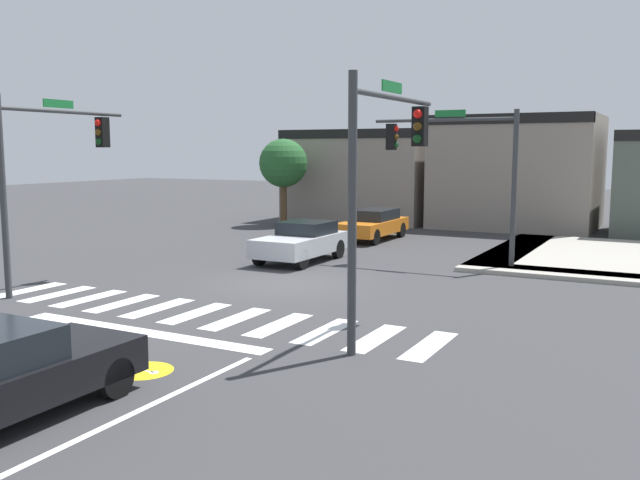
{
  "coord_description": "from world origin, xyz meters",
  "views": [
    {
      "loc": [
        10.69,
        -17.95,
        4.09
      ],
      "look_at": [
        1.38,
        -0.38,
        1.48
      ],
      "focal_mm": 38.43,
      "sensor_mm": 36.0,
      "label": 1
    }
  ],
  "objects_px": {
    "car_silver": "(301,241)",
    "traffic_signal_northeast": "(457,157)",
    "traffic_signal_southeast": "(386,160)",
    "car_orange": "(373,224)",
    "traffic_signal_southwest": "(51,157)",
    "roadside_tree": "(283,164)"
  },
  "relations": [
    {
      "from": "traffic_signal_northeast",
      "to": "roadside_tree",
      "type": "height_order",
      "value": "traffic_signal_northeast"
    },
    {
      "from": "traffic_signal_northeast",
      "to": "traffic_signal_southeast",
      "type": "relative_size",
      "value": 0.98
    },
    {
      "from": "traffic_signal_southwest",
      "to": "traffic_signal_northeast",
      "type": "height_order",
      "value": "traffic_signal_southwest"
    },
    {
      "from": "car_orange",
      "to": "roadside_tree",
      "type": "distance_m",
      "value": 7.9
    },
    {
      "from": "traffic_signal_southeast",
      "to": "car_orange",
      "type": "xyz_separation_m",
      "value": [
        -6.77,
        14.92,
        -3.15
      ]
    },
    {
      "from": "traffic_signal_southeast",
      "to": "car_orange",
      "type": "distance_m",
      "value": 16.68
    },
    {
      "from": "traffic_signal_southwest",
      "to": "traffic_signal_southeast",
      "type": "bearing_deg",
      "value": -91.74
    },
    {
      "from": "traffic_signal_northeast",
      "to": "car_orange",
      "type": "distance_m",
      "value": 8.09
    },
    {
      "from": "traffic_signal_southeast",
      "to": "roadside_tree",
      "type": "height_order",
      "value": "traffic_signal_southeast"
    },
    {
      "from": "traffic_signal_southwest",
      "to": "roadside_tree",
      "type": "relative_size",
      "value": 1.19
    },
    {
      "from": "car_silver",
      "to": "car_orange",
      "type": "bearing_deg",
      "value": -178.91
    },
    {
      "from": "traffic_signal_southeast",
      "to": "traffic_signal_southwest",
      "type": "bearing_deg",
      "value": 88.26
    },
    {
      "from": "traffic_signal_southwest",
      "to": "car_silver",
      "type": "height_order",
      "value": "traffic_signal_southwest"
    },
    {
      "from": "car_orange",
      "to": "roadside_tree",
      "type": "xyz_separation_m",
      "value": [
        -6.72,
        3.23,
        2.63
      ]
    },
    {
      "from": "car_orange",
      "to": "car_silver",
      "type": "relative_size",
      "value": 1.11
    },
    {
      "from": "traffic_signal_northeast",
      "to": "traffic_signal_southeast",
      "type": "distance_m",
      "value": 9.87
    },
    {
      "from": "car_silver",
      "to": "traffic_signal_northeast",
      "type": "bearing_deg",
      "value": 108.42
    },
    {
      "from": "traffic_signal_northeast",
      "to": "traffic_signal_southeast",
      "type": "bearing_deg",
      "value": 97.91
    },
    {
      "from": "traffic_signal_southwest",
      "to": "traffic_signal_northeast",
      "type": "distance_m",
      "value": 13.29
    },
    {
      "from": "car_silver",
      "to": "roadside_tree",
      "type": "bearing_deg",
      "value": -145.96
    },
    {
      "from": "traffic_signal_southwest",
      "to": "car_orange",
      "type": "distance_m",
      "value": 15.44
    },
    {
      "from": "traffic_signal_northeast",
      "to": "car_orange",
      "type": "relative_size",
      "value": 1.2
    }
  ]
}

